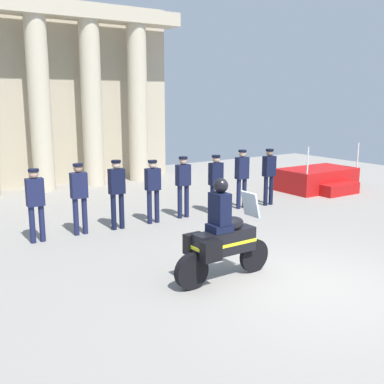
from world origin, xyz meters
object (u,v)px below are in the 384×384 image
object	(u,v)px
officer_in_row_1	(79,193)
officer_in_row_3	(153,186)
motorcycle_with_rider	(222,239)
officer_in_row_2	(117,189)
reviewing_stand	(318,180)
officer_in_row_4	(183,182)
officer_in_row_7	(269,172)
officer_in_row_0	(35,199)
officer_in_row_6	(242,174)
officer_in_row_5	(216,180)

from	to	relation	value
officer_in_row_1	officer_in_row_3	bearing A→B (deg)	179.29
motorcycle_with_rider	officer_in_row_2	bearing A→B (deg)	90.74
reviewing_stand	officer_in_row_4	world-z (taller)	officer_in_row_4
officer_in_row_7	officer_in_row_0	bearing A→B (deg)	-0.07
reviewing_stand	officer_in_row_7	size ratio (longest dim) A/B	1.56
officer_in_row_2	reviewing_stand	bearing A→B (deg)	-174.52
officer_in_row_6	motorcycle_with_rider	size ratio (longest dim) A/B	0.84
officer_in_row_1	officer_in_row_5	distance (m)	3.95
reviewing_stand	officer_in_row_7	world-z (taller)	officer_in_row_7
officer_in_row_1	officer_in_row_7	xyz separation A→B (m)	(5.95, -0.16, -0.00)
officer_in_row_7	motorcycle_with_rider	distance (m)	6.32
officer_in_row_4	officer_in_row_2	bearing A→B (deg)	2.39
officer_in_row_0	officer_in_row_7	distance (m)	7.00
officer_in_row_7	officer_in_row_4	bearing A→B (deg)	-1.97
motorcycle_with_rider	officer_in_row_7	bearing A→B (deg)	38.44
reviewing_stand	officer_in_row_6	xyz separation A→B (m)	(-4.05, -0.62, 0.66)
officer_in_row_1	officer_in_row_5	size ratio (longest dim) A/B	1.03
officer_in_row_6	officer_in_row_1	bearing A→B (deg)	0.46
reviewing_stand	officer_in_row_4	xyz separation A→B (m)	(-6.10, -0.60, 0.63)
officer_in_row_2	officer_in_row_6	distance (m)	4.04
officer_in_row_0	officer_in_row_7	world-z (taller)	officer_in_row_7
officer_in_row_2	officer_in_row_6	world-z (taller)	same
officer_in_row_1	officer_in_row_4	bearing A→B (deg)	-179.39
officer_in_row_1	officer_in_row_7	distance (m)	5.95
officer_in_row_7	officer_in_row_5	bearing A→B (deg)	0.63
officer_in_row_4	officer_in_row_5	xyz separation A→B (m)	(1.00, -0.14, -0.01)
officer_in_row_4	officer_in_row_7	world-z (taller)	officer_in_row_7
reviewing_stand	officer_in_row_5	distance (m)	5.19
officer_in_row_6	officer_in_row_7	size ratio (longest dim) A/B	1.01
officer_in_row_5	officer_in_row_6	size ratio (longest dim) A/B	0.96
officer_in_row_4	officer_in_row_5	size ratio (longest dim) A/B	1.01
officer_in_row_6	officer_in_row_7	distance (m)	0.97
officer_in_row_4	officer_in_row_6	size ratio (longest dim) A/B	0.97
officer_in_row_2	officer_in_row_1	bearing A→B (deg)	-3.12
officer_in_row_2	officer_in_row_3	xyz separation A→B (m)	(1.03, 0.01, -0.05)
officer_in_row_5	officer_in_row_7	distance (m)	2.01
motorcycle_with_rider	officer_in_row_6	bearing A→B (deg)	45.64
officer_in_row_0	officer_in_row_3	xyz separation A→B (m)	(3.02, -0.01, -0.01)
officer_in_row_2	officer_in_row_6	size ratio (longest dim) A/B	1.00
reviewing_stand	officer_in_row_5	xyz separation A→B (m)	(-5.10, -0.74, 0.62)
officer_in_row_1	officer_in_row_5	world-z (taller)	officer_in_row_1
officer_in_row_5	officer_in_row_6	xyz separation A→B (m)	(1.05, 0.12, 0.05)
officer_in_row_1	officer_in_row_3	world-z (taller)	officer_in_row_1
reviewing_stand	officer_in_row_1	size ratio (longest dim) A/B	1.56
reviewing_stand	officer_in_row_1	distance (m)	9.08
officer_in_row_1	officer_in_row_2	distance (m)	0.95
officer_in_row_3	officer_in_row_7	distance (m)	3.98
officer_in_row_1	officer_in_row_6	distance (m)	4.99
officer_in_row_3	officer_in_row_7	world-z (taller)	officer_in_row_7
officer_in_row_0	motorcycle_with_rider	xyz separation A→B (m)	(2.15, -4.16, -0.21)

